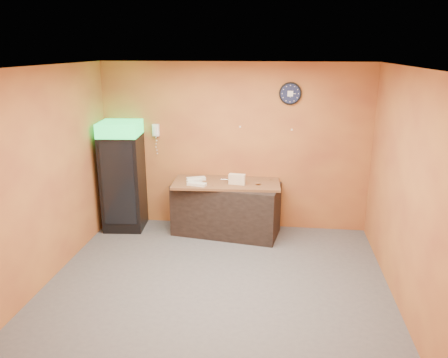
# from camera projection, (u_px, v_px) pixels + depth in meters

# --- Properties ---
(floor) EXTENTS (4.50, 4.50, 0.00)m
(floor) POSITION_uv_depth(u_px,v_px,m) (218.00, 281.00, 5.86)
(floor) COLOR #47474C
(floor) RESTS_ON ground
(back_wall) EXTENTS (4.50, 0.02, 2.80)m
(back_wall) POSITION_uv_depth(u_px,v_px,m) (234.00, 147.00, 7.36)
(back_wall) COLOR #BF7936
(back_wall) RESTS_ON floor
(left_wall) EXTENTS (0.02, 4.00, 2.80)m
(left_wall) POSITION_uv_depth(u_px,v_px,m) (48.00, 175.00, 5.73)
(left_wall) COLOR #BF7936
(left_wall) RESTS_ON floor
(right_wall) EXTENTS (0.02, 4.00, 2.80)m
(right_wall) POSITION_uv_depth(u_px,v_px,m) (404.00, 189.00, 5.18)
(right_wall) COLOR #BF7936
(right_wall) RESTS_ON floor
(ceiling) EXTENTS (4.50, 4.00, 0.02)m
(ceiling) POSITION_uv_depth(u_px,v_px,m) (217.00, 66.00, 5.05)
(ceiling) COLOR white
(ceiling) RESTS_ON back_wall
(beverage_cooler) EXTENTS (0.71, 0.72, 1.85)m
(beverage_cooler) POSITION_uv_depth(u_px,v_px,m) (122.00, 178.00, 7.35)
(beverage_cooler) COLOR black
(beverage_cooler) RESTS_ON floor
(prep_counter) EXTENTS (1.81, 1.01, 0.86)m
(prep_counter) POSITION_uv_depth(u_px,v_px,m) (226.00, 209.00, 7.28)
(prep_counter) COLOR black
(prep_counter) RESTS_ON floor
(wall_clock) EXTENTS (0.36, 0.06, 0.36)m
(wall_clock) POSITION_uv_depth(u_px,v_px,m) (290.00, 93.00, 6.96)
(wall_clock) COLOR black
(wall_clock) RESTS_ON back_wall
(wall_phone) EXTENTS (0.11, 0.10, 0.21)m
(wall_phone) POSITION_uv_depth(u_px,v_px,m) (156.00, 130.00, 7.39)
(wall_phone) COLOR white
(wall_phone) RESTS_ON back_wall
(butcher_paper) EXTENTS (1.78, 0.87, 0.04)m
(butcher_paper) POSITION_uv_depth(u_px,v_px,m) (226.00, 183.00, 7.15)
(butcher_paper) COLOR brown
(butcher_paper) RESTS_ON prep_counter
(sub_roll_stack) EXTENTS (0.27, 0.12, 0.17)m
(sub_roll_stack) POSITION_uv_depth(u_px,v_px,m) (237.00, 179.00, 7.01)
(sub_roll_stack) COLOR beige
(sub_roll_stack) RESTS_ON butcher_paper
(wrapped_sandwich_left) EXTENTS (0.26, 0.21, 0.04)m
(wrapped_sandwich_left) POSITION_uv_depth(u_px,v_px,m) (194.00, 181.00, 7.15)
(wrapped_sandwich_left) COLOR silver
(wrapped_sandwich_left) RESTS_ON butcher_paper
(wrapped_sandwich_mid) EXTENTS (0.32, 0.18, 0.04)m
(wrapped_sandwich_mid) POSITION_uv_depth(u_px,v_px,m) (197.00, 184.00, 6.96)
(wrapped_sandwich_mid) COLOR silver
(wrapped_sandwich_mid) RESTS_ON butcher_paper
(wrapped_sandwich_right) EXTENTS (0.33, 0.23, 0.04)m
(wrapped_sandwich_right) POSITION_uv_depth(u_px,v_px,m) (196.00, 179.00, 7.25)
(wrapped_sandwich_right) COLOR silver
(wrapped_sandwich_right) RESTS_ON butcher_paper
(kitchen_tool) EXTENTS (0.06, 0.06, 0.06)m
(kitchen_tool) POSITION_uv_depth(u_px,v_px,m) (229.00, 179.00, 7.22)
(kitchen_tool) COLOR silver
(kitchen_tool) RESTS_ON butcher_paper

